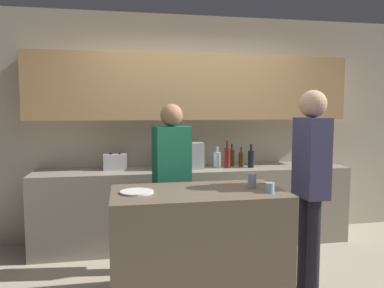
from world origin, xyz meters
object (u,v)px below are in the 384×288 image
object	(u,v)px
bottle_3	(241,159)
person_center	(311,173)
cup_1	(270,188)
person_left	(172,173)
toaster	(115,162)
bottle_4	(251,159)
potted_plant	(309,148)
bottle_1	(227,157)
cup_0	(252,181)
bottle_0	(217,159)
bottle_2	(232,158)
plate_on_island	(137,192)
microwave	(179,155)

from	to	relation	value
bottle_3	person_center	size ratio (longest dim) A/B	0.14
cup_1	person_left	world-z (taller)	person_left
toaster	bottle_4	bearing A→B (deg)	-4.98
cup_1	potted_plant	bearing A→B (deg)	53.61
bottle_1	cup_0	xyz separation A→B (m)	(-0.15, -1.28, -0.03)
bottle_0	cup_1	world-z (taller)	bottle_0
bottle_3	bottle_4	bearing A→B (deg)	-42.23
bottle_1	cup_0	size ratio (longest dim) A/B	2.70
bottle_1	bottle_2	bearing A→B (deg)	53.06
toaster	cup_1	world-z (taller)	toaster
bottle_1	bottle_2	size ratio (longest dim) A/B	1.20
toaster	cup_1	size ratio (longest dim) A/B	3.33
bottle_3	bottle_0	bearing A→B (deg)	174.76
bottle_2	person_left	size ratio (longest dim) A/B	0.17
bottle_2	person_center	distance (m)	1.46
toaster	plate_on_island	distance (m)	1.42
microwave	plate_on_island	world-z (taller)	microwave
bottle_4	plate_on_island	xyz separation A→B (m)	(-1.38, -1.27, -0.06)
microwave	cup_1	xyz separation A→B (m)	(0.47, -1.58, -0.07)
bottle_2	plate_on_island	world-z (taller)	bottle_2
microwave	bottle_4	size ratio (longest dim) A/B	1.89
bottle_2	bottle_3	world-z (taller)	bottle_2
bottle_4	plate_on_island	bearing A→B (deg)	-137.38
person_left	bottle_4	bearing A→B (deg)	-159.05
potted_plant	person_left	bearing A→B (deg)	-156.85
potted_plant	bottle_0	distance (m)	1.19
bottle_0	bottle_1	xyz separation A→B (m)	(0.10, -0.08, 0.03)
bottle_2	microwave	bearing A→B (deg)	-178.66
potted_plant	bottle_4	world-z (taller)	potted_plant
bottle_0	cup_1	size ratio (longest dim) A/B	3.13
bottle_4	plate_on_island	world-z (taller)	bottle_4
plate_on_island	toaster	bearing A→B (deg)	97.49
bottle_2	person_center	bearing A→B (deg)	-79.88
toaster	bottle_3	world-z (taller)	bottle_3
bottle_3	cup_1	distance (m)	1.55
microwave	plate_on_island	size ratio (longest dim) A/B	2.00
plate_on_island	person_left	world-z (taller)	person_left
cup_0	bottle_3	bearing A→B (deg)	75.53
bottle_0	cup_0	world-z (taller)	bottle_0
person_left	potted_plant	bearing A→B (deg)	-168.18
potted_plant	plate_on_island	distance (m)	2.60
cup_0	person_left	xyz separation A→B (m)	(-0.59, 0.61, -0.02)
potted_plant	bottle_2	xyz separation A→B (m)	(-1.00, 0.01, -0.10)
potted_plant	plate_on_island	bearing A→B (deg)	-147.26
cup_1	toaster	bearing A→B (deg)	127.24
microwave	bottle_3	world-z (taller)	microwave
cup_0	bottle_1	bearing A→B (deg)	83.15
bottle_0	person_center	distance (m)	1.47
microwave	bottle_0	size ratio (longest dim) A/B	2.13
potted_plant	person_left	size ratio (longest dim) A/B	0.24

